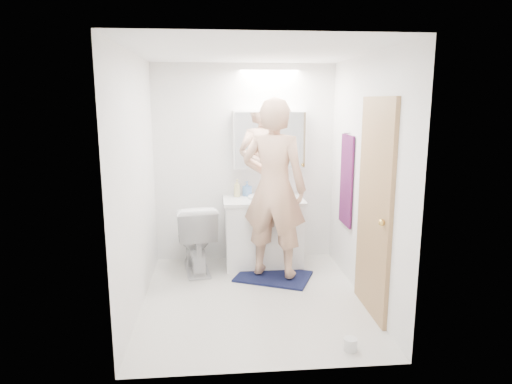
{
  "coord_description": "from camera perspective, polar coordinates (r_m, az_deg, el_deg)",
  "views": [
    {
      "loc": [
        -0.36,
        -4.22,
        1.97
      ],
      "look_at": [
        0.05,
        0.25,
        1.05
      ],
      "focal_mm": 31.6,
      "sensor_mm": 36.0,
      "label": 1
    }
  ],
  "objects": [
    {
      "name": "towel_hook",
      "position": [
        4.99,
        11.46,
        7.33
      ],
      "size": [
        0.07,
        0.02,
        0.02
      ],
      "primitive_type": "cylinder",
      "rotation": [
        0.0,
        1.57,
        0.0
      ],
      "color": "silver",
      "rests_on": "wall_right"
    },
    {
      "name": "vanity_cabinet",
      "position": [
        5.45,
        0.93,
        -5.28
      ],
      "size": [
        0.9,
        0.55,
        0.78
      ],
      "primitive_type": "cube",
      "color": "white",
      "rests_on": "floor"
    },
    {
      "name": "bath_rug",
      "position": [
        5.18,
        2.2,
        -10.63
      ],
      "size": [
        0.95,
        0.82,
        0.02
      ],
      "primitive_type": "cube",
      "rotation": [
        0.0,
        0.0,
        -0.41
      ],
      "color": "#121938",
      "rests_on": "floor"
    },
    {
      "name": "wall_back",
      "position": [
        5.54,
        -1.46,
        3.57
      ],
      "size": [
        2.5,
        0.0,
        2.5
      ],
      "primitive_type": "plane",
      "rotation": [
        1.57,
        0.0,
        0.0
      ],
      "color": "white",
      "rests_on": "floor"
    },
    {
      "name": "wall_front",
      "position": [
        3.09,
        1.6,
        -2.83
      ],
      "size": [
        2.5,
        0.0,
        2.5
      ],
      "primitive_type": "plane",
      "rotation": [
        -1.57,
        0.0,
        0.0
      ],
      "color": "white",
      "rests_on": "floor"
    },
    {
      "name": "sink_basin",
      "position": [
        5.37,
        0.91,
        -0.64
      ],
      "size": [
        0.36,
        0.36,
        0.03
      ],
      "primitive_type": "cylinder",
      "color": "white",
      "rests_on": "countertop"
    },
    {
      "name": "person",
      "position": [
        4.89,
        2.29,
        0.44
      ],
      "size": [
        0.84,
        0.71,
        1.96
      ],
      "primitive_type": "imported",
      "rotation": [
        0.0,
        0.0,
        2.73
      ],
      "color": "tan",
      "rests_on": "bath_rug"
    },
    {
      "name": "wall_right",
      "position": [
        4.53,
        13.64,
        1.47
      ],
      "size": [
        0.0,
        2.5,
        2.5
      ],
      "primitive_type": "plane",
      "rotation": [
        1.57,
        0.0,
        -1.57
      ],
      "color": "white",
      "rests_on": "floor"
    },
    {
      "name": "toothbrush_cup",
      "position": [
        5.51,
        2.43,
        0.04
      ],
      "size": [
        0.14,
        0.14,
        0.1
      ],
      "primitive_type": "imported",
      "rotation": [
        0.0,
        0.0,
        -0.37
      ],
      "color": "#393DAC",
      "rests_on": "countertop"
    },
    {
      "name": "ceiling",
      "position": [
        4.26,
        -0.38,
        17.37
      ],
      "size": [
        2.5,
        2.5,
        0.0
      ],
      "primitive_type": "plane",
      "rotation": [
        3.14,
        0.0,
        0.0
      ],
      "color": "white",
      "rests_on": "floor"
    },
    {
      "name": "countertop",
      "position": [
        5.35,
        0.95,
        -1.07
      ],
      "size": [
        0.95,
        0.58,
        0.04
      ],
      "primitive_type": "cube",
      "color": "silver",
      "rests_on": "vanity_cabinet"
    },
    {
      "name": "toilet",
      "position": [
        5.31,
        -7.69,
        -5.66
      ],
      "size": [
        0.57,
        0.85,
        0.81
      ],
      "primitive_type": "imported",
      "rotation": [
        0.0,
        0.0,
        3.29
      ],
      "color": "white",
      "rests_on": "floor"
    },
    {
      "name": "soap_bottle_a",
      "position": [
        5.44,
        -2.41,
        0.51
      ],
      "size": [
        0.11,
        0.11,
        0.21
      ],
      "primitive_type": "imported",
      "rotation": [
        0.0,
        0.0,
        0.34
      ],
      "color": "#C9C182",
      "rests_on": "countertop"
    },
    {
      "name": "wall_left",
      "position": [
        4.36,
        -14.94,
        1.01
      ],
      "size": [
        0.0,
        2.5,
        2.5
      ],
      "primitive_type": "plane",
      "rotation": [
        1.57,
        0.0,
        1.57
      ],
      "color": "white",
      "rests_on": "floor"
    },
    {
      "name": "towel",
      "position": [
        5.06,
        11.37,
        1.44
      ],
      "size": [
        0.02,
        0.42,
        1.0
      ],
      "primitive_type": "cube",
      "color": "#17133D",
      "rests_on": "wall_right"
    },
    {
      "name": "mirror_panel",
      "position": [
        5.38,
        1.84,
        6.55
      ],
      "size": [
        0.84,
        0.01,
        0.66
      ],
      "primitive_type": "cube",
      "color": "silver",
      "rests_on": "medicine_cabinet"
    },
    {
      "name": "medicine_cabinet",
      "position": [
        5.46,
        1.75,
        6.62
      ],
      "size": [
        0.88,
        0.14,
        0.7
      ],
      "primitive_type": "cube",
      "color": "white",
      "rests_on": "wall_back"
    },
    {
      "name": "floor",
      "position": [
        4.67,
        -0.34,
        -13.36
      ],
      "size": [
        2.5,
        2.5,
        0.0
      ],
      "primitive_type": "plane",
      "color": "silver",
      "rests_on": "ground"
    },
    {
      "name": "soap_bottle_b",
      "position": [
        5.48,
        -1.13,
        0.43
      ],
      "size": [
        0.12,
        0.12,
        0.18
      ],
      "primitive_type": "imported",
      "rotation": [
        0.0,
        0.0,
        -0.82
      ],
      "color": "#6393D4",
      "rests_on": "countertop"
    },
    {
      "name": "door",
      "position": [
        4.24,
        14.76,
        -2.02
      ],
      "size": [
        0.04,
        0.8,
        2.0
      ],
      "primitive_type": "cube",
      "color": "#A47C52",
      "rests_on": "wall_right"
    },
    {
      "name": "toilet_paper_roll",
      "position": [
        3.88,
        11.85,
        -18.34
      ],
      "size": [
        0.11,
        0.11,
        0.1
      ],
      "primitive_type": "cylinder",
      "color": "silver",
      "rests_on": "floor"
    },
    {
      "name": "faucet",
      "position": [
        5.54,
        0.71,
        0.43
      ],
      "size": [
        0.02,
        0.02,
        0.16
      ],
      "primitive_type": "cylinder",
      "color": "silver",
      "rests_on": "countertop"
    },
    {
      "name": "door_knob",
      "position": [
        3.97,
        15.64,
        -3.74
      ],
      "size": [
        0.06,
        0.06,
        0.06
      ],
      "primitive_type": "sphere",
      "color": "gold",
      "rests_on": "door"
    }
  ]
}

